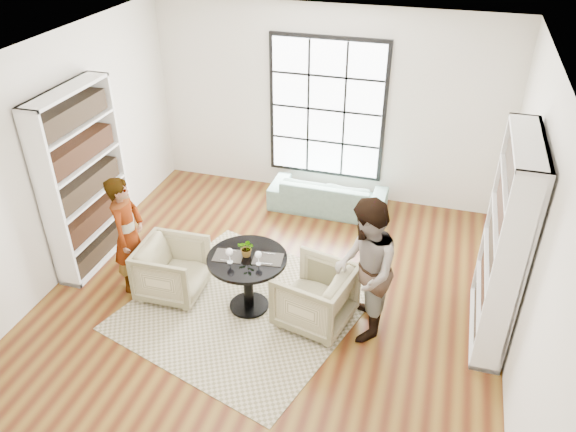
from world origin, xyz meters
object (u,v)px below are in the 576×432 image
(person_left, at_px, (128,234))
(pedestal_table, at_px, (248,271))
(armchair_right, at_px, (315,296))
(flower_centerpiece, at_px, (247,248))
(wine_glass_left, at_px, (229,253))
(armchair_left, at_px, (173,269))
(wine_glass_right, at_px, (258,255))
(person_right, at_px, (365,271))
(sofa, at_px, (328,194))

(person_left, bearing_deg, pedestal_table, -97.10)
(armchair_right, bearing_deg, flower_centerpiece, -79.73)
(pedestal_table, distance_m, wine_glass_left, 0.40)
(armchair_left, xyz_separation_m, armchair_right, (1.82, -0.01, 0.02))
(wine_glass_left, bearing_deg, wine_glass_right, 10.55)
(flower_centerpiece, bearing_deg, wine_glass_right, -32.71)
(pedestal_table, relative_size, person_right, 0.55)
(sofa, bearing_deg, wine_glass_right, 85.68)
(person_left, xyz_separation_m, person_right, (2.92, -0.01, 0.08))
(person_right, xyz_separation_m, flower_centerpiece, (-1.38, 0.04, -0.00))
(pedestal_table, relative_size, sofa, 0.52)
(wine_glass_left, height_order, wine_glass_right, wine_glass_left)
(flower_centerpiece, bearing_deg, pedestal_table, -76.10)
(armchair_left, relative_size, person_left, 0.51)
(armchair_left, height_order, person_right, person_right)
(person_left, relative_size, wine_glass_right, 8.87)
(armchair_right, relative_size, flower_centerpiece, 3.73)
(person_left, bearing_deg, flower_centerpiece, -95.95)
(armchair_right, xyz_separation_m, wine_glass_right, (-0.65, -0.08, 0.50))
(armchair_left, relative_size, flower_centerpiece, 3.58)
(person_left, height_order, person_right, person_right)
(flower_centerpiece, bearing_deg, armchair_left, -178.56)
(pedestal_table, relative_size, flower_centerpiece, 4.30)
(pedestal_table, xyz_separation_m, armchair_left, (-1.00, 0.01, -0.19))
(pedestal_table, height_order, person_left, person_left)
(wine_glass_right, height_order, flower_centerpiece, flower_centerpiece)
(wine_glass_left, bearing_deg, sofa, 78.64)
(sofa, xyz_separation_m, armchair_right, (0.43, -2.57, 0.11))
(pedestal_table, bearing_deg, armchair_right, -0.56)
(sofa, height_order, person_left, person_left)
(wine_glass_right, relative_size, flower_centerpiece, 0.80)
(armchair_right, bearing_deg, sofa, -157.47)
(armchair_left, xyz_separation_m, flower_centerpiece, (0.99, 0.02, 0.50))
(wine_glass_right, distance_m, flower_centerpiece, 0.22)
(flower_centerpiece, bearing_deg, person_right, -1.62)
(armchair_left, bearing_deg, sofa, -30.11)
(armchair_left, distance_m, flower_centerpiece, 1.11)
(sofa, distance_m, armchair_left, 2.91)
(armchair_left, bearing_deg, wine_glass_right, -96.01)
(wine_glass_right, bearing_deg, person_left, 176.97)
(sofa, bearing_deg, flower_centerpiece, 81.44)
(sofa, height_order, wine_glass_left, wine_glass_left)
(person_left, height_order, flower_centerpiece, person_left)
(wine_glass_left, xyz_separation_m, wine_glass_right, (0.33, 0.06, -0.01))
(armchair_right, height_order, wine_glass_left, wine_glass_left)
(pedestal_table, bearing_deg, wine_glass_right, -26.14)
(person_right, relative_size, wine_glass_right, 9.83)
(sofa, relative_size, flower_centerpiece, 8.24)
(pedestal_table, relative_size, armchair_right, 1.15)
(person_right, relative_size, flower_centerpiece, 7.86)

